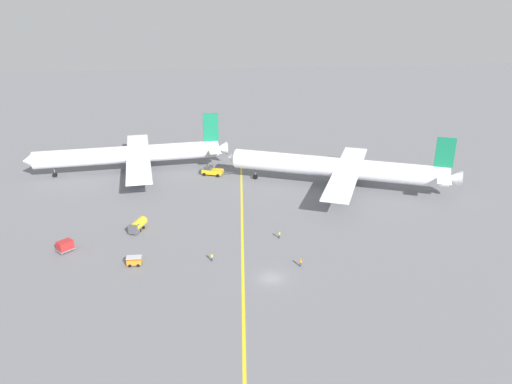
# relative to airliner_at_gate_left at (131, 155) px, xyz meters

# --- Properties ---
(ground_plane) EXTENTS (600.00, 600.00, 0.00)m
(ground_plane) POSITION_rel_airliner_at_gate_left_xyz_m (29.02, -63.20, -5.04)
(ground_plane) COLOR slate
(taxiway_stripe) EXTENTS (14.42, 119.25, 0.01)m
(taxiway_stripe) POSITION_rel_airliner_at_gate_left_xyz_m (25.15, -53.20, -5.04)
(taxiway_stripe) COLOR yellow
(taxiway_stripe) RESTS_ON ground
(airliner_at_gate_left) EXTENTS (56.34, 48.09, 15.74)m
(airliner_at_gate_left) POSITION_rel_airliner_at_gate_left_xyz_m (0.00, 0.00, 0.00)
(airliner_at_gate_left) COLOR white
(airliner_at_gate_left) RESTS_ON ground
(airliner_being_pushed) EXTENTS (56.22, 42.27, 15.37)m
(airliner_being_pushed) POSITION_rel_airliner_at_gate_left_xyz_m (54.12, -21.34, 0.34)
(airliner_being_pushed) COLOR white
(airliner_being_pushed) RESTS_ON ground
(pushback_tug) EXTENTS (8.71, 5.01, 2.81)m
(pushback_tug) POSITION_rel_airliner_at_gate_left_xyz_m (22.38, -6.26, -3.85)
(pushback_tug) COLOR gold
(pushback_tug) RESTS_ON ground
(gse_container_dolly_flat) EXTENTS (3.86, 3.75, 2.15)m
(gse_container_dolly_flat) POSITION_rel_airliner_at_gate_left_xyz_m (-8.71, -47.42, -3.87)
(gse_container_dolly_flat) COLOR slate
(gse_container_dolly_flat) RESTS_ON ground
(gse_baggage_cart_trailing) EXTENTS (2.83, 1.76, 1.71)m
(gse_baggage_cart_trailing) POSITION_rel_airliner_at_gate_left_xyz_m (4.93, -54.94, -4.18)
(gse_baggage_cart_trailing) COLOR orange
(gse_baggage_cart_trailing) RESTS_ON ground
(gse_fuel_bowser_stubby) EXTENTS (3.76, 5.24, 2.40)m
(gse_fuel_bowser_stubby) POSITION_rel_airliner_at_gate_left_xyz_m (4.45, -40.26, -3.71)
(gse_fuel_bowser_stubby) COLOR gold
(gse_fuel_bowser_stubby) RESTS_ON ground
(ground_crew_ramp_agent_by_cones) EXTENTS (0.44, 0.40, 1.64)m
(ground_crew_ramp_agent_by_cones) POSITION_rel_airliner_at_gate_left_xyz_m (19.09, -55.57, -4.19)
(ground_crew_ramp_agent_by_cones) COLOR #2D3351
(ground_crew_ramp_agent_by_cones) RESTS_ON ground
(ground_crew_wing_walker_right) EXTENTS (0.36, 0.49, 1.66)m
(ground_crew_wing_walker_right) POSITION_rel_airliner_at_gate_left_xyz_m (33.37, -48.14, -4.18)
(ground_crew_wing_walker_right) COLOR #2D3351
(ground_crew_wing_walker_right) RESTS_ON ground
(ground_crew_marshaller_foreground) EXTENTS (0.36, 0.48, 1.63)m
(ground_crew_marshaller_foreground) POSITION_rel_airliner_at_gate_left_xyz_m (34.99, -59.95, -4.19)
(ground_crew_marshaller_foreground) COLOR #2D3351
(ground_crew_marshaller_foreground) RESTS_ON ground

